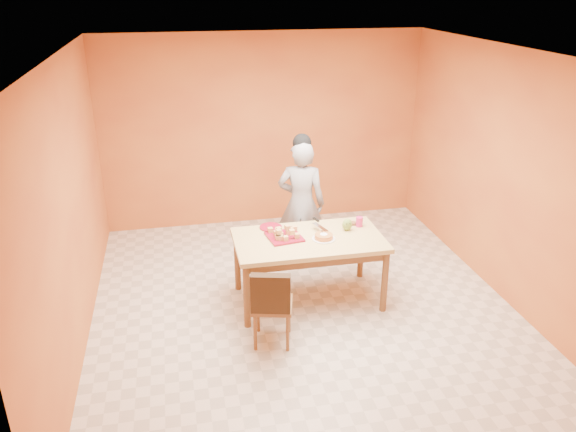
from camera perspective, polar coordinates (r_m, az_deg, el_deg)
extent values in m
plane|color=beige|center=(6.25, 1.57, -9.25)|extent=(5.00, 5.00, 0.00)
plane|color=white|center=(5.32, 1.90, 16.17)|extent=(5.00, 5.00, 0.00)
plane|color=orange|center=(7.98, -2.49, 8.63)|extent=(4.50, 0.00, 4.50)
plane|color=orange|center=(5.59, -21.33, 0.59)|extent=(0.00, 5.00, 5.00)
plane|color=orange|center=(6.52, 21.38, 3.68)|extent=(0.00, 5.00, 5.00)
cube|color=tan|center=(6.04, 2.14, -2.47)|extent=(1.60, 0.90, 0.05)
cube|color=brown|center=(6.07, 2.13, -3.11)|extent=(1.48, 0.78, 0.10)
cylinder|color=brown|center=(5.76, -4.21, -8.18)|extent=(0.07, 0.07, 0.71)
cylinder|color=brown|center=(6.44, -5.17, -4.63)|extent=(0.07, 0.07, 0.71)
cylinder|color=brown|center=(6.10, 9.79, -6.60)|extent=(0.07, 0.07, 0.71)
cylinder|color=brown|center=(6.74, 7.43, -3.41)|extent=(0.07, 0.07, 0.71)
imported|color=gray|center=(6.85, 1.36, 1.27)|extent=(0.67, 0.55, 1.59)
cube|color=maroon|center=(6.03, -0.37, -2.14)|extent=(0.40, 0.40, 0.02)
cylinder|color=maroon|center=(6.27, -1.76, -1.14)|extent=(0.26, 0.26, 0.02)
cylinder|color=white|center=(6.01, 3.64, -2.33)|extent=(0.26, 0.26, 0.01)
cylinder|color=#CA7634|center=(6.00, 3.64, -2.08)|extent=(0.20, 0.20, 0.04)
cube|color=white|center=(6.14, 3.30, -1.13)|extent=(0.13, 0.27, 0.01)
ellipsoid|color=olive|center=(6.21, 6.03, -0.88)|extent=(0.12, 0.10, 0.14)
cylinder|color=#C51D5E|center=(6.34, 7.26, -0.58)|extent=(0.10, 0.10, 0.11)
cylinder|color=#33170E|center=(6.39, 6.58, -0.75)|extent=(0.12, 0.12, 0.03)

